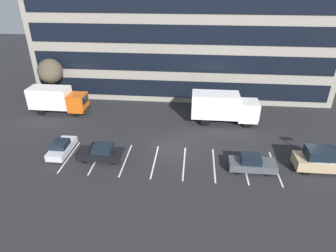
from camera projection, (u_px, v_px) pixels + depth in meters
The scene contains 10 objects.
ground_plane at pixel (172, 148), 29.16m from camera, with size 120.00×120.00×0.00m, color #262628.
office_building at pixel (183, 28), 40.76m from camera, with size 40.67×12.26×18.00m.
lot_markings at pixel (169, 162), 26.92m from camera, with size 19.74×5.40×0.01m.
box_truck_orange at pixel (57, 99), 35.88m from camera, with size 7.21×2.39×3.34m.
box_truck_white at pixel (223, 107), 33.34m from camera, with size 7.87×2.61×3.65m.
sedan_charcoal at pixel (252, 163), 25.54m from camera, with size 4.15×1.74×1.49m.
suv_tan at pixel (322, 160), 25.43m from camera, with size 4.78×2.03×2.16m.
sedan_black at pixel (102, 153), 27.03m from camera, with size 4.24×1.78×1.52m.
sedan_silver at pixel (62, 147), 27.99m from camera, with size 1.64×3.92×1.41m.
bare_tree at pixel (50, 71), 37.59m from camera, with size 3.25×3.25×6.09m.
Camera 1 is at (2.02, -24.66, 15.60)m, focal length 30.44 mm.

